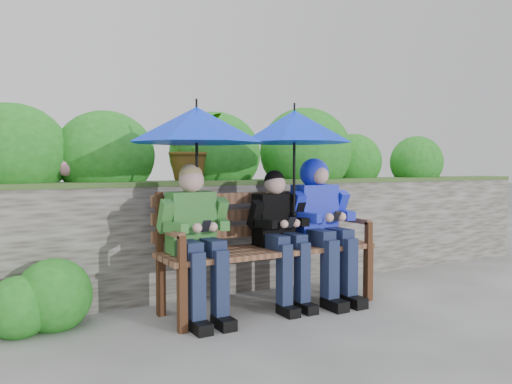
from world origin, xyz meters
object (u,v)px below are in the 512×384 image
boy_left (196,233)px  boy_right (321,216)px  park_bench (265,240)px  umbrella_right (294,127)px  boy_middle (280,229)px  umbrella_left (197,125)px

boy_left → boy_right: boy_right is taller
park_bench → umbrella_right: size_ratio=1.93×
umbrella_right → boy_left: bearing=178.9°
park_bench → boy_middle: bearing=-42.0°
umbrella_left → park_bench: bearing=3.8°
boy_middle → umbrella_left: umbrella_left is taller
boy_right → umbrella_right: (-0.30, -0.03, 0.76)m
boy_left → umbrella_left: (0.03, 0.05, 0.81)m
boy_left → umbrella_left: 0.81m
park_bench → boy_right: size_ratio=1.48×
umbrella_left → boy_right: bearing=-2.0°
boy_middle → umbrella_left: bearing=176.5°
boy_middle → umbrella_right: umbrella_right is taller
umbrella_left → umbrella_right: (0.84, -0.07, 0.01)m
umbrella_right → park_bench: bearing=153.9°
umbrella_left → umbrella_right: 0.84m
umbrella_left → umbrella_right: size_ratio=1.08×
boy_left → umbrella_right: (0.87, -0.02, 0.83)m
park_bench → boy_middle: 0.16m
boy_right → umbrella_left: size_ratio=1.20×
park_bench → umbrella_right: 0.97m
boy_left → umbrella_right: 1.20m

